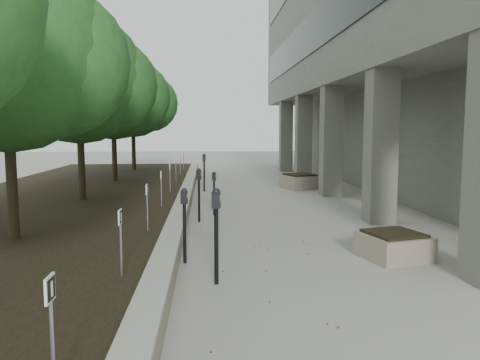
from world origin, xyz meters
name	(u,v)px	position (x,y,z in m)	size (l,w,h in m)	color
ground	(291,312)	(0.00, 0.00, 0.00)	(90.00, 90.00, 0.00)	#9A958E
retaining_wall	(186,198)	(-1.82, 9.00, 0.25)	(0.39, 26.00, 0.50)	gray
planting_bed	(69,201)	(-5.50, 9.00, 0.20)	(7.00, 26.00, 0.40)	black
brutalist_building	(470,3)	(9.50, 13.00, 7.50)	(13.10, 26.00, 15.00)	slate
crabapple_tree_2	(7,94)	(-4.80, 3.00, 3.12)	(4.60, 4.00, 5.44)	#1F521F
crabapple_tree_3	(79,106)	(-4.80, 8.00, 3.12)	(4.60, 4.00, 5.44)	#1F521F
crabapple_tree_4	(113,112)	(-4.80, 13.00, 3.12)	(4.60, 4.00, 5.44)	#1F521F
crabapple_tree_5	(133,115)	(-4.80, 18.00, 3.12)	(4.60, 4.00, 5.44)	#1F521F
parking_sign_1	(52,335)	(-2.35, -2.50, 0.88)	(0.04, 0.22, 0.96)	black
parking_sign_2	(121,243)	(-2.35, 0.50, 0.88)	(0.04, 0.22, 0.96)	black
parking_sign_3	(147,208)	(-2.35, 3.50, 0.88)	(0.04, 0.22, 0.96)	black
parking_sign_4	(161,189)	(-2.35, 6.50, 0.88)	(0.04, 0.22, 0.96)	black
parking_sign_5	(170,177)	(-2.35, 9.50, 0.88)	(0.04, 0.22, 0.96)	black
parking_sign_6	(176,169)	(-2.35, 12.50, 0.88)	(0.04, 0.22, 0.96)	black
parking_sign_7	(180,164)	(-2.35, 15.50, 0.88)	(0.04, 0.22, 0.96)	black
parking_sign_8	(183,159)	(-2.35, 18.50, 0.88)	(0.04, 0.22, 0.96)	black
parking_meter_1	(216,236)	(-0.99, 1.24, 0.78)	(0.15, 0.11, 1.55)	black
parking_meter_2	(185,226)	(-1.55, 2.47, 0.70)	(0.14, 0.10, 1.40)	black
parking_meter_3	(199,195)	(-1.35, 6.33, 0.72)	(0.14, 0.10, 1.44)	black
parking_meter_4	(214,193)	(-0.93, 7.35, 0.63)	(0.12, 0.09, 1.26)	black
parking_meter_5	(204,172)	(-1.25, 12.53, 0.75)	(0.15, 0.11, 1.49)	black
planter_front	(394,245)	(2.42, 2.51, 0.26)	(1.11, 1.11, 0.52)	gray
planter_back	(300,181)	(2.70, 13.16, 0.30)	(1.29, 1.29, 0.60)	gray
berry_scatter	(251,232)	(-0.10, 5.00, 0.01)	(3.30, 14.10, 0.02)	maroon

